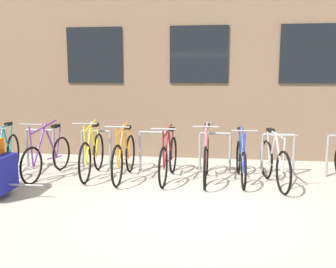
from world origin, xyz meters
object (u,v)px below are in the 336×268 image
object	(u,v)px
bicycle_orange	(124,157)
bicycle_silver	(274,163)
bicycle_maroon	(168,158)
bicycle_blue	(241,160)
bicycle_purple	(47,156)
bicycle_pink	(206,159)
bicycle_yellow	(92,155)
bicycle_teal	(5,155)

from	to	relation	value
bicycle_orange	bicycle_silver	size ratio (longest dim) A/B	1.08
bicycle_maroon	bicycle_silver	xyz separation A→B (m)	(1.89, -0.13, -0.00)
bicycle_blue	bicycle_maroon	bearing A→B (deg)	-176.56
bicycle_silver	bicycle_purple	bearing A→B (deg)	179.15
bicycle_maroon	bicycle_pink	xyz separation A→B (m)	(0.69, -0.01, 0.01)
bicycle_maroon	bicycle_yellow	world-z (taller)	bicycle_yellow
bicycle_pink	bicycle_purple	world-z (taller)	bicycle_pink
bicycle_pink	bicycle_purple	distance (m)	3.02
bicycle_maroon	bicycle_orange	size ratio (longest dim) A/B	0.97
bicycle_teal	bicycle_purple	xyz separation A→B (m)	(0.82, 0.08, -0.02)
bicycle_teal	bicycle_yellow	size ratio (longest dim) A/B	0.98
bicycle_pink	bicycle_purple	xyz separation A→B (m)	(-3.01, -0.06, -0.02)
bicycle_silver	bicycle_yellow	bearing A→B (deg)	176.52
bicycle_maroon	bicycle_purple	bearing A→B (deg)	-178.30
bicycle_pink	bicycle_maroon	bearing A→B (deg)	179.51
bicycle_orange	bicycle_blue	distance (m)	2.16
bicycle_pink	bicycle_silver	size ratio (longest dim) A/B	1.05
bicycle_silver	bicycle_teal	bearing A→B (deg)	-179.82
bicycle_pink	bicycle_silver	distance (m)	1.20
bicycle_purple	bicycle_blue	bearing A→B (deg)	2.33
bicycle_yellow	bicycle_purple	world-z (taller)	bicycle_yellow
bicycle_yellow	bicycle_orange	bearing A→B (deg)	-8.34
bicycle_orange	bicycle_blue	world-z (taller)	bicycle_orange
bicycle_blue	bicycle_silver	xyz separation A→B (m)	(0.56, -0.21, 0.02)
bicycle_silver	bicycle_pink	bearing A→B (deg)	174.00
bicycle_orange	bicycle_maroon	bearing A→B (deg)	1.50
bicycle_maroon	bicycle_teal	distance (m)	3.14
bicycle_maroon	bicycle_blue	distance (m)	1.33
bicycle_blue	bicycle_silver	distance (m)	0.60
bicycle_teal	bicycle_pink	size ratio (longest dim) A/B	0.97
bicycle_yellow	bicycle_blue	world-z (taller)	bicycle_yellow
bicycle_silver	bicycle_orange	bearing A→B (deg)	177.69
bicycle_pink	bicycle_silver	bearing A→B (deg)	-6.00
bicycle_blue	bicycle_yellow	bearing A→B (deg)	-179.88
bicycle_teal	bicycle_purple	distance (m)	0.82
bicycle_yellow	bicycle_orange	distance (m)	0.66
bicycle_orange	bicycle_purple	bearing A→B (deg)	-178.18
bicycle_yellow	bicycle_teal	bearing A→B (deg)	-172.39
bicycle_blue	bicycle_pink	bearing A→B (deg)	-172.26
bicycle_maroon	bicycle_teal	world-z (taller)	bicycle_maroon
bicycle_orange	bicycle_purple	world-z (taller)	bicycle_purple
bicycle_orange	bicycle_purple	xyz separation A→B (m)	(-1.49, -0.05, -0.02)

